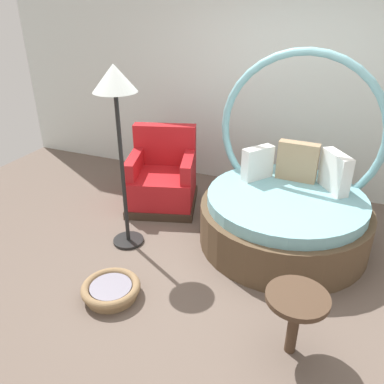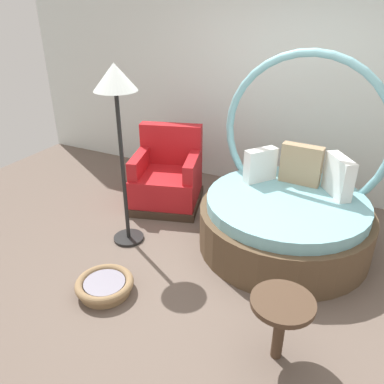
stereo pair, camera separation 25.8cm
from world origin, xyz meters
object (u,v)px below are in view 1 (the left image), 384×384
object	(u,v)px
side_table	(296,306)
round_daybed	(286,207)
pet_basket	(111,290)
red_armchair	(163,179)
floor_lamp	(116,97)

from	to	relation	value
side_table	round_daybed	bearing A→B (deg)	102.68
round_daybed	pet_basket	distance (m)	1.93
round_daybed	red_armchair	world-z (taller)	round_daybed
pet_basket	red_armchair	bearing A→B (deg)	101.00
red_armchair	side_table	distance (m)	2.51
round_daybed	pet_basket	bearing A→B (deg)	-129.16
floor_lamp	side_table	bearing A→B (deg)	-22.91
red_armchair	floor_lamp	size ratio (longest dim) A/B	0.55
round_daybed	red_armchair	distance (m)	1.55
round_daybed	side_table	world-z (taller)	round_daybed
red_armchair	side_table	bearing A→B (deg)	-42.13
round_daybed	red_armchair	bearing A→B (deg)	171.87
floor_lamp	round_daybed	bearing A→B (deg)	24.78
red_armchair	side_table	world-z (taller)	red_armchair
side_table	floor_lamp	distance (m)	2.27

